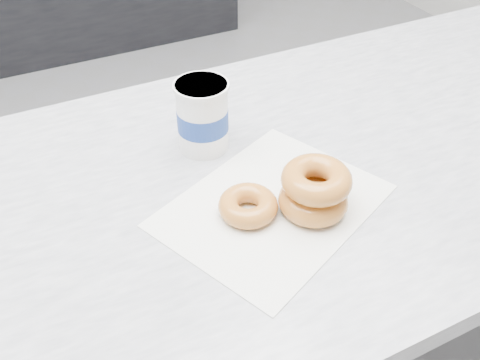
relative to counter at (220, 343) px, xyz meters
The scene contains 6 objects.
ground 0.75m from the counter, 90.00° to the left, with size 5.00×5.00×0.00m, color gray.
counter is the anchor object (origin of this frame).
wax_paper 0.46m from the counter, 51.58° to the right, with size 0.34×0.26×0.00m, color silver.
donut_single 0.47m from the counter, 75.00° to the right, with size 0.09×0.09×0.03m, color #BD6F33.
donut_stack 0.52m from the counter, 44.79° to the right, with size 0.13×0.13×0.08m.
coffee_cup 0.53m from the counter, 74.06° to the left, with size 0.11×0.11×0.13m.
Camera 1 is at (-0.26, -1.22, 1.47)m, focal length 40.00 mm.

